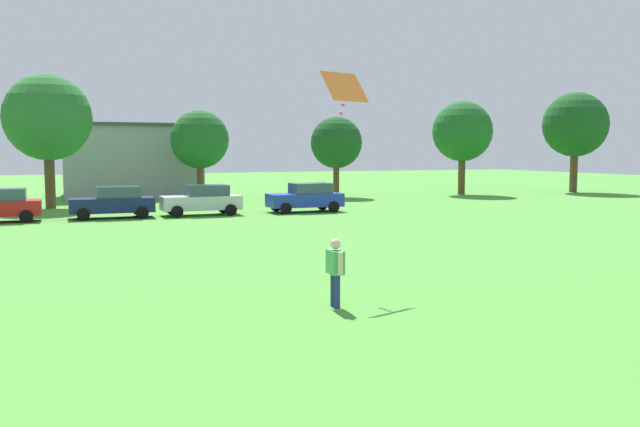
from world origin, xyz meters
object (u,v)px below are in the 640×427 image
tree_right (462,132)px  parked_car_blue_3 (306,197)px  adult_bystander (335,267)px  parked_car_silver_2 (202,200)px  tree_center_left (200,140)px  tree_center_right (336,143)px  kite (344,89)px  tree_left (48,118)px  tree_far_right (575,125)px  parked_car_navy_1 (114,202)px

tree_right → parked_car_blue_3: bearing=-149.8°
adult_bystander → tree_right: 41.15m
parked_car_silver_2 → tree_right: size_ratio=0.57×
parked_car_silver_2 → parked_car_blue_3: size_ratio=1.00×
tree_center_left → tree_center_right: bearing=-0.1°
adult_bystander → parked_car_blue_3: 23.86m
kite → tree_center_right: (12.81, 31.10, -1.01)m
adult_bystander → kite: (1.31, 2.53, 4.25)m
adult_bystander → tree_left: tree_left is taller
tree_center_left → tree_center_right: 10.51m
tree_center_left → tree_far_right: size_ratio=0.75×
kite → tree_center_left: 31.21m
tree_left → tree_center_left: (9.93, 2.81, -1.23)m
adult_bystander → tree_right: (24.76, 32.60, 4.17)m
adult_bystander → tree_center_left: 34.00m
parked_car_navy_1 → tree_left: size_ratio=0.52×
parked_car_blue_3 → tree_left: (-13.93, 8.21, 4.71)m
tree_center_right → tree_far_right: bearing=-5.2°
tree_right → kite: bearing=-127.9°
kite → parked_car_blue_3: size_ratio=0.32×
tree_far_right → parked_car_navy_1: bearing=-167.3°
adult_bystander → tree_center_right: 36.61m
parked_car_silver_2 → tree_left: bearing=-45.3°
parked_car_navy_1 → tree_far_right: 39.86m
parked_car_navy_1 → tree_left: (-3.18, 7.85, 4.71)m
parked_car_silver_2 → tree_center_right: size_ratio=0.70×
tree_left → tree_right: (31.09, 1.77, -0.46)m
adult_bystander → tree_far_right: 47.79m
kite → parked_car_silver_2: 20.77m
tree_left → tree_center_left: bearing=15.8°
parked_car_blue_3 → tree_left: 16.84m
kite → tree_far_right: 44.90m
tree_left → parked_car_blue_3: bearing=-30.5°
kite → tree_left: size_ratio=0.17×
parked_car_silver_2 → tree_far_right: tree_far_right is taller
tree_left → tree_right: 31.14m
tree_left → tree_far_right: bearing=1.2°
tree_left → tree_far_right: 41.78m
tree_center_right → tree_right: bearing=-5.5°
tree_center_right → tree_right: (10.65, -1.02, 0.94)m
parked_car_navy_1 → tree_left: tree_left is taller
kite → adult_bystander: bearing=-117.4°
tree_far_right → tree_right: bearing=175.1°
parked_car_silver_2 → tree_right: tree_right is taller
parked_car_blue_3 → tree_center_right: 13.21m
tree_far_right → parked_car_silver_2: bearing=-165.4°
tree_center_right → tree_center_left: bearing=179.9°
parked_car_navy_1 → parked_car_blue_3: same height
tree_center_left → tree_right: bearing=-2.8°
parked_car_navy_1 → tree_right: (27.90, 9.63, 4.25)m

